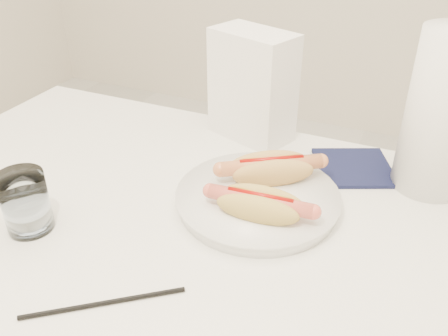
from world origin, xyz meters
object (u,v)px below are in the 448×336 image
at_px(plate, 257,200).
at_px(paper_towel_roll, 444,114).
at_px(napkin_box, 252,86).
at_px(hotdog_left, 271,169).
at_px(water_glass, 25,202).
at_px(table, 199,274).
at_px(hotdog_right, 260,205).

relative_size(plate, paper_towel_roll, 0.94).
bearing_deg(napkin_box, hotdog_left, -39.58).
xyz_separation_m(hotdog_left, water_glass, (-0.30, -0.24, 0.00)).
height_order(table, hotdog_left, hotdog_left).
distance_m(hotdog_left, paper_towel_roll, 0.29).
xyz_separation_m(napkin_box, paper_towel_roll, (0.34, -0.05, 0.03)).
relative_size(table, hotdog_left, 7.71).
distance_m(table, paper_towel_roll, 0.46).
height_order(hotdog_left, paper_towel_roll, paper_towel_roll).
distance_m(table, napkin_box, 0.39).
distance_m(hotdog_left, water_glass, 0.38).
bearing_deg(water_glass, table, 15.53).
relative_size(table, water_glass, 12.73).
bearing_deg(paper_towel_roll, napkin_box, 171.82).
bearing_deg(water_glass, paper_towel_roll, 34.55).
bearing_deg(hotdog_right, plate, 109.10).
relative_size(hotdog_left, paper_towel_roll, 0.58).
xyz_separation_m(hotdog_right, napkin_box, (-0.12, 0.28, 0.07)).
xyz_separation_m(water_glass, napkin_box, (0.19, 0.42, 0.06)).
height_order(water_glass, paper_towel_roll, paper_towel_roll).
bearing_deg(table, hotdog_right, 47.65).
bearing_deg(water_glass, hotdog_left, 39.26).
bearing_deg(table, paper_towel_roll, 46.07).
bearing_deg(napkin_box, hotdog_right, -46.32).
relative_size(hotdog_right, water_glass, 1.68).
distance_m(hotdog_right, water_glass, 0.34).
xyz_separation_m(table, hotdog_left, (0.05, 0.17, 0.10)).
distance_m(hotdog_right, napkin_box, 0.31).
bearing_deg(hotdog_left, hotdog_right, -113.26).
relative_size(hotdog_left, napkin_box, 0.73).
distance_m(water_glass, napkin_box, 0.46).
height_order(hotdog_left, hotdog_right, hotdog_left).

